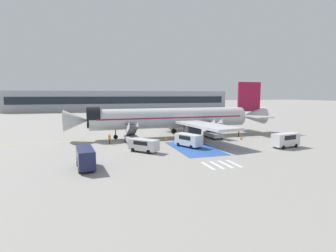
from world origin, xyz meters
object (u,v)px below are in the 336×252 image
at_px(boarding_stairs_forward, 132,137).
at_px(ground_crew_1, 181,134).
at_px(terminal_building, 124,101).
at_px(traffic_cone_1, 241,138).
at_px(traffic_cone_2, 166,139).
at_px(service_van_1, 286,139).
at_px(airliner, 174,118).
at_px(fuel_tanker, 177,117).
at_px(ground_crew_3, 239,132).
at_px(ground_crew_0, 110,139).
at_px(ground_crew_2, 176,136).
at_px(service_van_0, 189,139).
at_px(service_van_3, 85,157).
at_px(service_van_2, 144,144).
at_px(traffic_cone_0, 206,139).
at_px(boarding_stairs_aft, 213,133).

relative_size(boarding_stairs_forward, ground_crew_1, 2.89).
bearing_deg(terminal_building, traffic_cone_1, -84.02).
bearing_deg(traffic_cone_2, traffic_cone_1, -11.87).
distance_m(service_van_1, ground_crew_1, 18.44).
bearing_deg(ground_crew_1, airliner, -64.02).
height_order(fuel_tanker, ground_crew_1, fuel_tanker).
bearing_deg(ground_crew_3, ground_crew_0, -38.87).
bearing_deg(boarding_stairs_forward, ground_crew_2, -13.18).
bearing_deg(ground_crew_0, traffic_cone_1, -130.57).
bearing_deg(service_van_1, ground_crew_3, -3.45).
distance_m(boarding_stairs_forward, service_van_0, 10.61).
bearing_deg(traffic_cone_1, ground_crew_1, 161.33).
height_order(service_van_3, traffic_cone_2, service_van_3).
height_order(ground_crew_1, terminal_building, terminal_building).
bearing_deg(traffic_cone_1, service_van_2, -164.76).
distance_m(ground_crew_0, ground_crew_2, 11.86).
xyz_separation_m(service_van_0, service_van_1, (14.97, -5.02, 0.10)).
distance_m(ground_crew_3, terminal_building, 95.40).
bearing_deg(service_van_2, service_van_1, 128.34).
distance_m(ground_crew_0, traffic_cone_2, 10.42).
relative_size(fuel_tanker, traffic_cone_1, 15.53).
xyz_separation_m(service_van_1, traffic_cone_0, (-9.84, 9.40, -1.12)).
height_order(service_van_2, service_van_3, service_van_3).
distance_m(service_van_0, service_van_2, 8.03).
distance_m(service_van_2, ground_crew_3, 22.87).
distance_m(boarding_stairs_aft, service_van_0, 10.41).
height_order(boarding_stairs_forward, ground_crew_3, boarding_stairs_forward).
relative_size(ground_crew_2, traffic_cone_1, 2.65).
bearing_deg(ground_crew_0, traffic_cone_2, -121.32).
distance_m(boarding_stairs_aft, terminal_building, 94.69).
xyz_separation_m(ground_crew_3, terminal_building, (-11.46, 94.62, 4.16)).
bearing_deg(terminal_building, traffic_cone_2, -92.41).
bearing_deg(service_van_2, service_van_3, -3.88).
bearing_deg(ground_crew_1, ground_crew_2, 76.51).
relative_size(boarding_stairs_aft, ground_crew_1, 2.89).
height_order(service_van_2, traffic_cone_2, service_van_2).
height_order(ground_crew_3, traffic_cone_0, ground_crew_3).
distance_m(service_van_0, ground_crew_0, 13.73).
relative_size(ground_crew_1, ground_crew_3, 1.05).
distance_m(ground_crew_1, traffic_cone_2, 3.47).
bearing_deg(service_van_1, ground_crew_2, 46.71).
bearing_deg(traffic_cone_1, terminal_building, 95.98).
relative_size(ground_crew_0, traffic_cone_2, 2.53).
distance_m(fuel_tanker, traffic_cone_2, 29.11).
height_order(boarding_stairs_forward, ground_crew_1, boarding_stairs_forward).
distance_m(airliner, boarding_stairs_forward, 10.96).
bearing_deg(boarding_stairs_forward, traffic_cone_2, 0.65).
bearing_deg(service_van_1, traffic_cone_0, 35.45).
bearing_deg(ground_crew_0, ground_crew_1, -119.42).
xyz_separation_m(boarding_stairs_forward, service_van_0, (8.34, -6.55, 0.30)).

